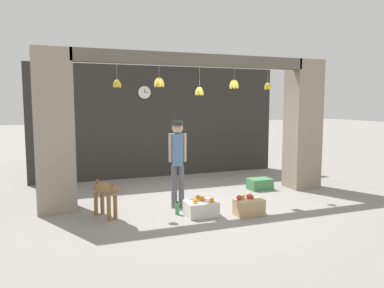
% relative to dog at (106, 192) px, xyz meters
% --- Properties ---
extents(ground_plane, '(60.00, 60.00, 0.00)m').
position_rel_dog_xyz_m(ground_plane, '(1.97, 0.49, -0.46)').
color(ground_plane, gray).
extents(shop_back_wall, '(6.86, 0.12, 3.02)m').
position_rel_dog_xyz_m(shop_back_wall, '(1.97, 3.33, 1.04)').
color(shop_back_wall, '#2D2B28').
rests_on(shop_back_wall, ground_plane).
extents(shop_pillar_left, '(0.70, 0.60, 3.02)m').
position_rel_dog_xyz_m(shop_pillar_left, '(-0.81, 0.79, 1.04)').
color(shop_pillar_left, gray).
rests_on(shop_pillar_left, ground_plane).
extents(shop_pillar_right, '(0.70, 0.60, 3.02)m').
position_rel_dog_xyz_m(shop_pillar_right, '(4.75, 0.79, 1.04)').
color(shop_pillar_right, gray).
rests_on(shop_pillar_right, ground_plane).
extents(storefront_awning, '(4.96, 0.29, 0.85)m').
position_rel_dog_xyz_m(storefront_awning, '(1.97, 0.60, 2.40)').
color(storefront_awning, '#5B564C').
extents(dog, '(0.45, 0.77, 0.68)m').
position_rel_dog_xyz_m(dog, '(0.00, 0.00, 0.00)').
color(dog, olive).
rests_on(dog, ground_plane).
extents(shopkeeper, '(0.34, 0.29, 1.69)m').
position_rel_dog_xyz_m(shopkeeper, '(1.39, 0.16, 0.53)').
color(shopkeeper, '#56565B').
rests_on(shopkeeper, ground_plane).
extents(fruit_crate_oranges, '(0.56, 0.43, 0.34)m').
position_rel_dog_xyz_m(fruit_crate_oranges, '(1.62, -0.48, -0.32)').
color(fruit_crate_oranges, silver).
rests_on(fruit_crate_oranges, ground_plane).
extents(fruit_crate_apples, '(0.51, 0.32, 0.37)m').
position_rel_dog_xyz_m(fruit_crate_apples, '(2.44, -0.76, -0.30)').
color(fruit_crate_apples, tan).
rests_on(fruit_crate_apples, ground_plane).
extents(produce_box_green, '(0.53, 0.38, 0.26)m').
position_rel_dog_xyz_m(produce_box_green, '(3.69, 0.93, -0.34)').
color(produce_box_green, '#42844C').
rests_on(produce_box_green, ground_plane).
extents(water_bottle, '(0.08, 0.08, 0.25)m').
position_rel_dog_xyz_m(water_bottle, '(1.23, -0.27, -0.35)').
color(water_bottle, '#38934C').
rests_on(water_bottle, ground_plane).
extents(wall_clock, '(0.36, 0.03, 0.36)m').
position_rel_dog_xyz_m(wall_clock, '(1.51, 3.26, 1.84)').
color(wall_clock, black).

